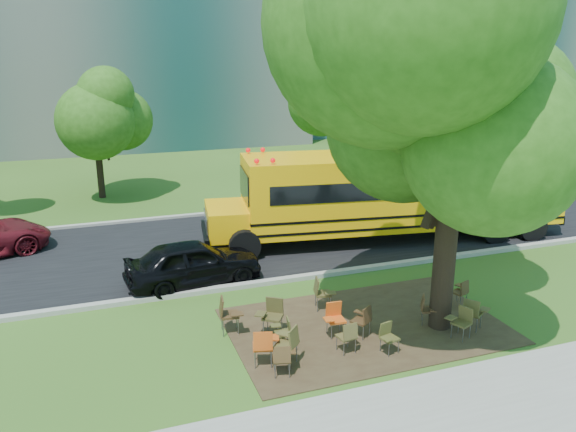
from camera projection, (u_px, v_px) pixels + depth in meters
name	position (u px, v px, depth m)	size (l,w,h in m)	color
ground	(323.00, 324.00, 14.78)	(160.00, 160.00, 0.00)	#2D4D18
dirt_patch	(365.00, 326.00, 14.64)	(7.00, 4.50, 0.03)	#382819
asphalt_road	(250.00, 242.00, 21.10)	(80.00, 8.00, 0.04)	black
kerb_near	(285.00, 280.00, 17.47)	(80.00, 0.25, 0.14)	gray
kerb_far	(225.00, 212.00, 24.79)	(80.00, 0.25, 0.14)	gray
bg_tree_2	(94.00, 111.00, 26.46)	(4.80, 4.80, 6.62)	black
bg_tree_3	(362.00, 90.00, 28.59)	(5.60, 5.60, 7.84)	black
bg_tree_4	(502.00, 101.00, 30.45)	(5.00, 5.00, 6.85)	black
main_tree	(459.00, 91.00, 12.93)	(7.20, 7.20, 9.64)	black
school_bus	(400.00, 190.00, 21.13)	(13.64, 4.73, 3.27)	#F4A907
chair_0	(283.00, 357.00, 12.23)	(0.61, 0.47, 0.80)	#4C331B
chair_1	(264.00, 344.00, 12.61)	(0.71, 0.56, 0.93)	#BC4814
chair_2	(289.00, 341.00, 12.68)	(0.65, 0.82, 0.96)	brown
chair_3	(334.00, 316.00, 14.01)	(0.60, 0.52, 0.88)	#D55316
chair_4	(348.00, 334.00, 13.19)	(0.55, 0.54, 0.82)	brown
chair_5	(388.00, 335.00, 13.22)	(0.52, 0.54, 0.77)	#4A4720
chair_6	(462.00, 319.00, 13.91)	(0.65, 0.56, 0.83)	brown
chair_7	(473.00, 311.00, 14.27)	(0.75, 0.59, 0.89)	#4A4620
chair_8	(284.00, 330.00, 13.46)	(0.46, 0.56, 0.78)	#49451F
chair_9	(272.00, 313.00, 14.09)	(0.82, 0.64, 0.96)	#453D1E
chair_10	(321.00, 291.00, 15.41)	(0.54, 0.70, 0.93)	#49421F
chair_11	(363.00, 318.00, 13.94)	(0.58, 0.72, 0.86)	#3F2916
chair_12	(427.00, 307.00, 14.59)	(0.54, 0.68, 0.81)	#4A2F1A
chair_13	(461.00, 290.00, 15.71)	(0.53, 0.59, 0.77)	#463019
chair_14	(227.00, 312.00, 14.11)	(0.57, 0.69, 0.97)	#442D18
black_car	(193.00, 262.00, 17.15)	(1.66, 4.13, 1.41)	black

